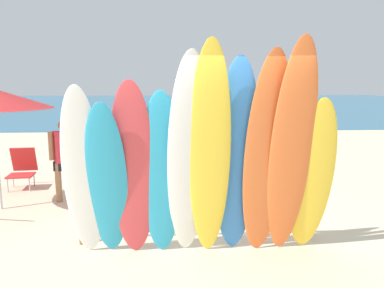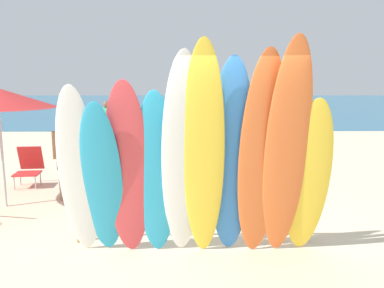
{
  "view_description": "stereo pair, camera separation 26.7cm",
  "coord_description": "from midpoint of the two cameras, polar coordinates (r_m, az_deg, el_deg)",
  "views": [
    {
      "loc": [
        -0.35,
        -5.03,
        2.24
      ],
      "look_at": [
        0.0,
        1.09,
        1.21
      ],
      "focal_mm": 35.53,
      "sensor_mm": 36.0,
      "label": 1
    },
    {
      "loc": [
        -0.08,
        -5.04,
        2.24
      ],
      "look_at": [
        0.0,
        1.09,
        1.21
      ],
      "focal_mm": 35.53,
      "sensor_mm": 36.0,
      "label": 2
    }
  ],
  "objects": [
    {
      "name": "surfboard_blue_6",
      "position": [
        4.73,
        7.49,
        -2.39
      ],
      "size": [
        0.57,
        0.61,
        2.53
      ],
      "primitive_type": "ellipsoid",
      "rotation": [
        0.2,
        0.0,
        -0.04
      ],
      "color": "#337AD1",
      "rests_on": "ground"
    },
    {
      "name": "beachgoer_near_rack",
      "position": [
        7.44,
        -17.01,
        -1.37
      ],
      "size": [
        0.52,
        0.36,
        1.53
      ],
      "rotation": [
        0.0,
        0.0,
        3.64
      ],
      "color": "#9E704C",
      "rests_on": "ground"
    },
    {
      "name": "ocean_water",
      "position": [
        36.73,
        -0.41,
        6.07
      ],
      "size": [
        60.0,
        40.0,
        0.02
      ],
      "primitive_type": "cube",
      "color": "teal",
      "rests_on": "ground"
    },
    {
      "name": "ground",
      "position": [
        19.17,
        -0.1,
        2.85
      ],
      "size": [
        60.0,
        60.0,
        0.0
      ],
      "primitive_type": "plane",
      "color": "beige"
    },
    {
      "name": "surfboard_teal_3",
      "position": [
        4.75,
        -3.81,
        -4.69
      ],
      "size": [
        0.51,
        0.44,
        2.14
      ],
      "primitive_type": "ellipsoid",
      "rotation": [
        0.17,
        0.0,
        0.01
      ],
      "color": "#289EC6",
      "rests_on": "ground"
    },
    {
      "name": "surfboard_yellow_9",
      "position": [
        4.98,
        18.57,
        -5.02
      ],
      "size": [
        0.55,
        0.64,
        2.05
      ],
      "primitive_type": "ellipsoid",
      "rotation": [
        0.27,
        0.0,
        -0.04
      ],
      "color": "yellow",
      "rests_on": "ground"
    },
    {
      "name": "beach_chair_red",
      "position": [
        8.8,
        -22.46,
        -3.0
      ],
      "size": [
        0.56,
        0.68,
        0.84
      ],
      "rotation": [
        0.0,
        0.0,
        0.1
      ],
      "color": "#B7B7BC",
      "rests_on": "ground"
    },
    {
      "name": "surfboard_orange_7",
      "position": [
        4.71,
        11.89,
        -2.06
      ],
      "size": [
        0.6,
        0.62,
        2.61
      ],
      "primitive_type": "ellipsoid",
      "rotation": [
        0.19,
        0.0,
        0.09
      ],
      "color": "orange",
      "rests_on": "ground"
    },
    {
      "name": "surfboard_white_4",
      "position": [
        4.6,
        0.24,
        -2.24
      ],
      "size": [
        0.58,
        0.74,
        2.59
      ],
      "primitive_type": "ellipsoid",
      "rotation": [
        0.24,
        0.0,
        0.09
      ],
      "color": "white",
      "rests_on": "ground"
    },
    {
      "name": "surfboard_teal_1",
      "position": [
        4.81,
        -11.84,
        -5.44
      ],
      "size": [
        0.51,
        0.62,
        2.01
      ],
      "primitive_type": "ellipsoid",
      "rotation": [
        0.26,
        0.0,
        -0.0
      ],
      "color": "#289EC6",
      "rests_on": "ground"
    },
    {
      "name": "surfboard_orange_8",
      "position": [
        4.71,
        15.54,
        -1.4
      ],
      "size": [
        0.53,
        0.76,
        2.74
      ],
      "primitive_type": "ellipsoid",
      "rotation": [
        0.25,
        0.0,
        -0.0
      ],
      "color": "orange",
      "rests_on": "ground"
    },
    {
      "name": "surfboard_yellow_5",
      "position": [
        4.55,
        3.42,
        -1.65
      ],
      "size": [
        0.54,
        0.71,
        2.7
      ],
      "primitive_type": "ellipsoid",
      "rotation": [
        0.23,
        0.0,
        -0.04
      ],
      "color": "yellow",
      "rests_on": "ground"
    },
    {
      "name": "surfboard_red_2",
      "position": [
        4.75,
        -8.08,
        -4.04
      ],
      "size": [
        0.56,
        0.48,
        2.26
      ],
      "primitive_type": "ellipsoid",
      "rotation": [
        0.18,
        0.0,
        0.01
      ],
      "color": "#D13D42",
      "rests_on": "ground"
    },
    {
      "name": "surfboard_white_0",
      "position": [
        4.84,
        -15.11,
        -4.32
      ],
      "size": [
        0.52,
        0.63,
        2.2
      ],
      "primitive_type": "ellipsoid",
      "rotation": [
        0.24,
        0.0,
        0.03
      ],
      "color": "white",
      "rests_on": "ground"
    },
    {
      "name": "surfboard_rack",
      "position": [
        5.33,
        1.61,
        -9.62
      ],
      "size": [
        3.29,
        0.07,
        0.6
      ],
      "color": "brown",
      "rests_on": "ground"
    },
    {
      "name": "beachgoer_strolling",
      "position": [
        12.16,
        -11.98,
        3.16
      ],
      "size": [
        0.56,
        0.36,
        1.61
      ],
      "rotation": [
        0.0,
        0.0,
        2.7
      ],
      "color": "brown",
      "rests_on": "ground"
    }
  ]
}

